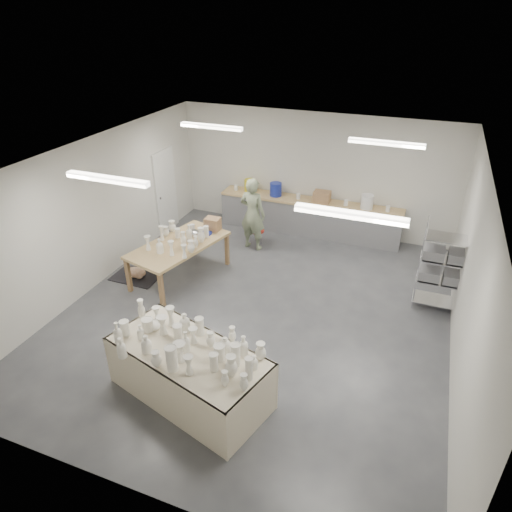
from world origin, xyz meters
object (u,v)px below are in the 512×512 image
at_px(potter, 253,214).
at_px(red_stool, 257,231).
at_px(drying_table, 189,371).
at_px(work_table, 183,242).

distance_m(potter, red_stool, 0.63).
xyz_separation_m(drying_table, potter, (-0.87, 4.78, 0.42)).
bearing_deg(potter, red_stool, -82.34).
bearing_deg(potter, drying_table, 107.99).
relative_size(drying_table, red_stool, 5.43).
xyz_separation_m(work_table, red_stool, (0.89, 2.02, -0.51)).
bearing_deg(red_stool, potter, -90.00).
bearing_deg(work_table, drying_table, -45.56).
height_order(potter, red_stool, potter).
height_order(drying_table, work_table, drying_table).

